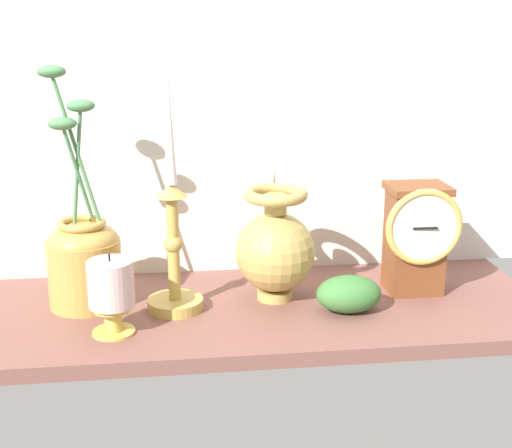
# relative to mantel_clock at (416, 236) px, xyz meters

# --- Properties ---
(ground_plane) EXTENTS (1.00, 0.36, 0.02)m
(ground_plane) POSITION_rel_mantel_clock_xyz_m (-0.30, -0.03, -0.11)
(ground_plane) COLOR brown
(back_wall) EXTENTS (1.20, 0.02, 0.65)m
(back_wall) POSITION_rel_mantel_clock_xyz_m (-0.30, 0.16, 0.22)
(back_wall) COLOR silver
(back_wall) RESTS_ON ground_plane
(mantel_clock) EXTENTS (0.13, 0.09, 0.19)m
(mantel_clock) POSITION_rel_mantel_clock_xyz_m (0.00, 0.00, 0.00)
(mantel_clock) COLOR brown
(mantel_clock) RESTS_ON ground_plane
(candlestick_tall_left) EXTENTS (0.09, 0.09, 0.39)m
(candlestick_tall_left) POSITION_rel_mantel_clock_xyz_m (-0.41, -0.03, 0.01)
(candlestick_tall_left) COLOR tan
(candlestick_tall_left) RESTS_ON ground_plane
(brass_vase_bulbous) EXTENTS (0.13, 0.13, 0.19)m
(brass_vase_bulbous) POSITION_rel_mantel_clock_xyz_m (-0.24, -0.00, -0.01)
(brass_vase_bulbous) COLOR tan
(brass_vase_bulbous) RESTS_ON ground_plane
(brass_vase_jar) EXTENTS (0.12, 0.12, 0.39)m
(brass_vase_jar) POSITION_rel_mantel_clock_xyz_m (-0.56, 0.01, -0.02)
(brass_vase_jar) COLOR #BB8E43
(brass_vase_jar) RESTS_ON ground_plane
(pillar_candle_front) EXTENTS (0.07, 0.07, 0.13)m
(pillar_candle_front) POSITION_rel_mantel_clock_xyz_m (-0.50, -0.11, -0.03)
(pillar_candle_front) COLOR gold
(pillar_candle_front) RESTS_ON ground_plane
(ivy_sprig) EXTENTS (0.11, 0.07, 0.06)m
(ivy_sprig) POSITION_rel_mantel_clock_xyz_m (-0.13, -0.07, -0.07)
(ivy_sprig) COLOR #3A7235
(ivy_sprig) RESTS_ON ground_plane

